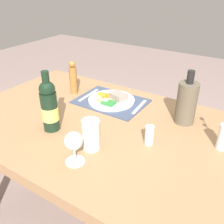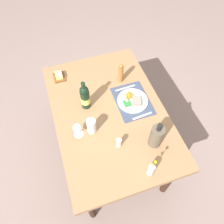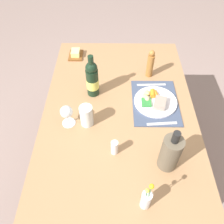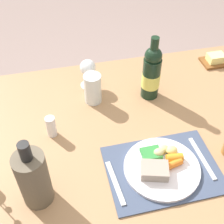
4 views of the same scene
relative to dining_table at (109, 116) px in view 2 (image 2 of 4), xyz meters
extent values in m
plane|color=gray|center=(0.00, 0.00, -0.64)|extent=(8.00, 8.00, 0.00)
cube|color=#9F764F|center=(0.00, 0.00, 0.05)|extent=(1.37, 0.91, 0.05)
cylinder|color=#352015|center=(-0.59, -0.36, -0.31)|extent=(0.06, 0.06, 0.67)
cylinder|color=#352015|center=(0.59, -0.36, -0.31)|extent=(0.06, 0.06, 0.67)
cylinder|color=#352015|center=(-0.59, 0.36, -0.31)|extent=(0.06, 0.06, 0.67)
cylinder|color=#352015|center=(0.59, 0.36, -0.31)|extent=(0.06, 0.06, 0.67)
cube|color=#3D4962|center=(0.04, -0.22, 0.08)|extent=(0.38, 0.28, 0.01)
cylinder|color=white|center=(0.04, -0.22, 0.09)|extent=(0.26, 0.26, 0.01)
cube|color=gray|center=(0.00, -0.24, 0.11)|extent=(0.11, 0.09, 0.04)
cylinder|color=orange|center=(0.07, -0.23, 0.11)|extent=(0.06, 0.04, 0.02)
cylinder|color=orange|center=(0.09, -0.21, 0.11)|extent=(0.06, 0.03, 0.03)
ellipsoid|color=#C7BD7F|center=(0.04, -0.17, 0.11)|extent=(0.04, 0.03, 0.03)
ellipsoid|color=#CBC072|center=(0.06, -0.16, 0.11)|extent=(0.04, 0.03, 0.03)
ellipsoid|color=#D8C272|center=(0.09, -0.17, 0.11)|extent=(0.04, 0.04, 0.03)
cube|color=#2E8038|center=(0.02, -0.17, 0.10)|extent=(0.07, 0.06, 0.01)
cube|color=silver|center=(-0.13, -0.24, 0.08)|extent=(0.03, 0.17, 0.00)
cube|color=silver|center=(0.19, -0.21, 0.08)|extent=(0.02, 0.19, 0.00)
cylinder|color=brown|center=(-0.38, -0.23, 0.18)|extent=(0.10, 0.10, 0.20)
cylinder|color=black|center=(-0.38, -0.23, 0.31)|extent=(0.03, 0.03, 0.06)
cylinder|color=white|center=(-0.13, 0.29, 0.08)|extent=(0.08, 0.08, 0.00)
cylinder|color=white|center=(-0.13, 0.29, 0.11)|extent=(0.01, 0.01, 0.06)
sphere|color=white|center=(-0.13, 0.29, 0.18)|extent=(0.07, 0.07, 0.07)
cylinder|color=#A56A30|center=(0.30, -0.21, 0.16)|extent=(0.05, 0.05, 0.16)
sphere|color=#A56A30|center=(0.30, -0.21, 0.26)|extent=(0.04, 0.04, 0.04)
cylinder|color=silver|center=(-0.59, -0.11, 0.13)|extent=(0.05, 0.05, 0.11)
cylinder|color=#3F7233|center=(-0.59, -0.11, 0.18)|extent=(0.00, 0.00, 0.21)
sphere|color=gold|center=(-0.59, -0.11, 0.29)|extent=(0.02, 0.02, 0.02)
cylinder|color=#3F7233|center=(-0.59, -0.10, 0.16)|extent=(0.00, 0.00, 0.17)
sphere|color=#D0CD45|center=(-0.59, -0.10, 0.24)|extent=(0.02, 0.02, 0.02)
cylinder|color=silver|center=(-0.13, 0.18, 0.14)|extent=(0.07, 0.07, 0.13)
cylinder|color=silver|center=(-0.13, 0.18, 0.12)|extent=(0.07, 0.07, 0.07)
cylinder|color=white|center=(-0.32, 0.03, 0.12)|extent=(0.04, 0.04, 0.09)
cylinder|color=black|center=(0.12, 0.16, 0.17)|extent=(0.08, 0.08, 0.19)
sphere|color=black|center=(0.12, 0.16, 0.28)|extent=(0.07, 0.07, 0.07)
cylinder|color=black|center=(0.12, 0.16, 0.32)|extent=(0.03, 0.03, 0.08)
cylinder|color=#E5E364|center=(0.12, 0.16, 0.16)|extent=(0.08, 0.08, 0.07)
cube|color=brown|center=(0.51, 0.32, 0.08)|extent=(0.13, 0.10, 0.01)
cube|color=#F9EC8C|center=(0.51, 0.32, 0.11)|extent=(0.08, 0.06, 0.04)
camera|label=1|loc=(-0.66, 0.85, 0.72)|focal=40.28mm
camera|label=2|loc=(-0.99, 0.31, 1.59)|focal=35.30mm
camera|label=3|loc=(-0.95, 0.03, 1.14)|focal=37.53mm
camera|label=4|loc=(-0.27, -0.78, 0.95)|focal=48.42mm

